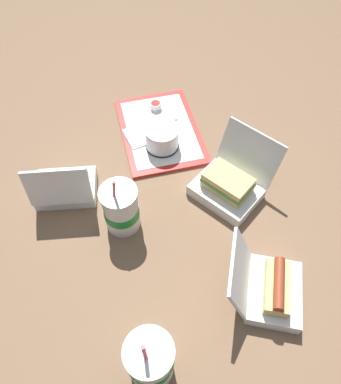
{
  "coord_description": "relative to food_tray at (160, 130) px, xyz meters",
  "views": [
    {
      "loc": [
        0.57,
        -0.14,
        0.93
      ],
      "look_at": [
        -0.05,
        -0.01,
        0.05
      ],
      "focal_mm": 35.0,
      "sensor_mm": 36.0,
      "label": 1
    }
  ],
  "objects": [
    {
      "name": "ground_plane",
      "position": [
        0.34,
        -0.02,
        -0.01
      ],
      "size": [
        3.2,
        3.2,
        0.0
      ],
      "primitive_type": "plane",
      "color": "brown"
    },
    {
      "name": "food_tray",
      "position": [
        0.0,
        0.0,
        0.0
      ],
      "size": [
        0.38,
        0.27,
        0.01
      ],
      "color": "red",
      "rests_on": "ground_plane"
    },
    {
      "name": "cake_container",
      "position": [
        0.08,
        -0.01,
        0.04
      ],
      "size": [
        0.11,
        0.11,
        0.07
      ],
      "color": "black",
      "rests_on": "food_tray"
    },
    {
      "name": "ketchup_cup",
      "position": [
        -0.11,
        0.01,
        0.02
      ],
      "size": [
        0.04,
        0.04,
        0.02
      ],
      "color": "white",
      "rests_on": "food_tray"
    },
    {
      "name": "napkin_stack",
      "position": [
        0.02,
        -0.07,
        0.01
      ],
      "size": [
        0.12,
        0.12,
        0.0
      ],
      "primitive_type": "cube",
      "rotation": [
        0.0,
        0.0,
        0.24
      ],
      "color": "white",
      "rests_on": "food_tray"
    },
    {
      "name": "plastic_fork",
      "position": [
        -0.09,
        0.07,
        0.01
      ],
      "size": [
        0.11,
        0.03,
        0.0
      ],
      "primitive_type": "cube",
      "rotation": [
        0.0,
        0.0,
        -0.19
      ],
      "color": "white",
      "rests_on": "food_tray"
    },
    {
      "name": "clamshell_hotdog_front",
      "position": [
        0.2,
        -0.33,
        0.03
      ],
      "size": [
        0.16,
        0.19,
        0.17
      ],
      "color": "white",
      "rests_on": "ground_plane"
    },
    {
      "name": "clamshell_sandwich_left",
      "position": [
        0.3,
        0.15,
        0.04
      ],
      "size": [
        0.27,
        0.28,
        0.18
      ],
      "color": "white",
      "rests_on": "ground_plane"
    },
    {
      "name": "clamshell_hotdog_center",
      "position": [
        0.63,
        0.16,
        0.03
      ],
      "size": [
        0.24,
        0.24,
        0.16
      ],
      "color": "white",
      "rests_on": "ground_plane"
    },
    {
      "name": "soda_cup_back",
      "position": [
        0.34,
        -0.17,
        0.07
      ],
      "size": [
        0.1,
        0.1,
        0.21
      ],
      "color": "white",
      "rests_on": "ground_plane"
    },
    {
      "name": "soda_cup_right",
      "position": [
        0.74,
        -0.16,
        0.08
      ],
      "size": [
        0.1,
        0.1,
        0.23
      ],
      "color": "white",
      "rests_on": "ground_plane"
    }
  ]
}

